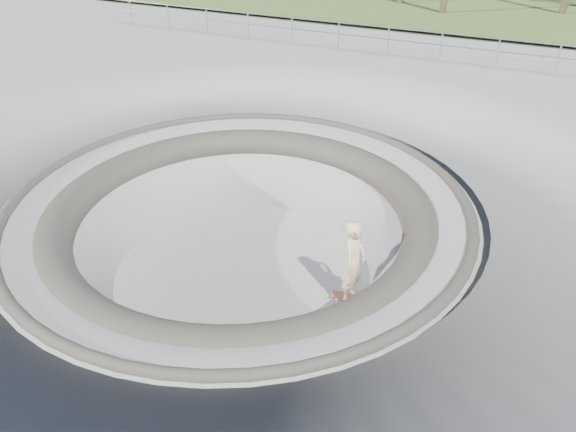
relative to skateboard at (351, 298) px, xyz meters
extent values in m
plane|color=gray|center=(-2.70, 0.00, 1.83)|extent=(180.00, 180.00, 0.00)
torus|color=gray|center=(-2.70, 0.00, -0.17)|extent=(14.00, 14.00, 4.00)
cylinder|color=gray|center=(-2.70, 0.00, -0.12)|extent=(6.60, 6.60, 0.10)
torus|color=#474239|center=(-2.70, 0.00, 1.81)|extent=(10.24, 10.24, 0.24)
torus|color=#474239|center=(-2.70, 0.00, 1.38)|extent=(8.91, 8.91, 0.81)
ellipsoid|color=olive|center=(5.30, 60.00, -6.04)|extent=(61.60, 44.00, 28.60)
cylinder|color=#94969C|center=(-2.70, 12.00, 3.00)|extent=(25.00, 0.05, 0.05)
cylinder|color=#94969C|center=(-2.70, 12.00, 2.55)|extent=(25.00, 0.05, 0.05)
cube|color=#93563A|center=(0.00, 0.00, 0.01)|extent=(0.90, 0.31, 0.02)
cylinder|color=#AAAAAE|center=(0.00, 0.00, -0.03)|extent=(0.05, 0.19, 0.04)
cylinder|color=#AAAAAE|center=(0.00, 0.00, -0.03)|extent=(0.05, 0.19, 0.04)
cylinder|color=beige|center=(0.00, 0.00, -0.04)|extent=(0.07, 0.04, 0.07)
cylinder|color=beige|center=(0.00, 0.00, -0.04)|extent=(0.07, 0.04, 0.07)
cylinder|color=beige|center=(0.00, 0.00, -0.04)|extent=(0.07, 0.04, 0.07)
cylinder|color=beige|center=(0.00, 0.00, -0.04)|extent=(0.07, 0.04, 0.07)
imported|color=beige|center=(0.00, 0.00, 1.00)|extent=(0.51, 0.74, 1.96)
camera|label=1|loc=(2.63, -9.32, 8.14)|focal=35.00mm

